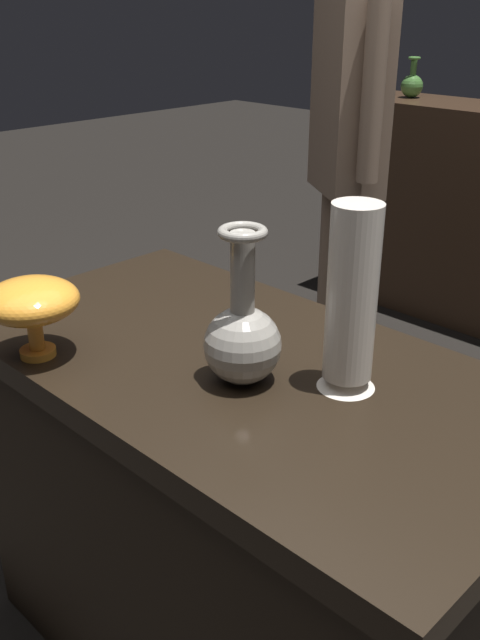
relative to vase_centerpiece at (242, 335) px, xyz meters
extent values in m
cube|color=black|center=(-0.06, 0.05, -0.51)|extent=(1.10, 0.59, 0.75)
cube|color=black|center=(-0.06, 0.05, -0.11)|extent=(1.20, 0.64, 0.05)
sphere|color=gray|center=(0.00, 0.00, -0.02)|extent=(0.14, 0.14, 0.14)
cylinder|color=gray|center=(0.00, 0.00, 0.11)|extent=(0.04, 0.04, 0.15)
torus|color=gray|center=(0.00, 0.00, 0.19)|extent=(0.08, 0.08, 0.02)
cone|color=silver|center=(0.15, 0.11, -0.08)|extent=(0.10, 0.10, 0.02)
cylinder|color=silver|center=(0.15, 0.11, 0.09)|extent=(0.09, 0.09, 0.31)
cylinder|color=orange|center=(-0.35, -0.21, -0.08)|extent=(0.07, 0.07, 0.01)
cylinder|color=orange|center=(-0.35, -0.21, -0.04)|extent=(0.03, 0.03, 0.06)
ellipsoid|color=orange|center=(-0.35, -0.21, 0.03)|extent=(0.18, 0.18, 0.08)
sphere|color=#477A38|center=(-1.10, 2.27, 0.15)|extent=(0.10, 0.10, 0.10)
cylinder|color=#477A38|center=(-1.10, 2.27, 0.24)|extent=(0.03, 0.03, 0.08)
torus|color=#477A38|center=(-1.10, 2.27, 0.28)|extent=(0.06, 0.06, 0.01)
cylinder|color=#846B56|center=(-0.62, 1.16, -0.49)|extent=(0.11, 0.11, 0.81)
cylinder|color=#846B56|center=(-0.74, 1.25, -0.49)|extent=(0.11, 0.11, 0.81)
cube|color=#846B56|center=(-0.68, 1.21, 0.24)|extent=(0.37, 0.33, 0.64)
cylinder|color=#846B56|center=(-0.52, 1.09, 0.27)|extent=(0.07, 0.07, 0.54)
cylinder|color=#846B56|center=(-0.85, 1.32, 0.27)|extent=(0.07, 0.07, 0.54)
camera|label=1|loc=(0.79, -0.80, 0.54)|focal=40.04mm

